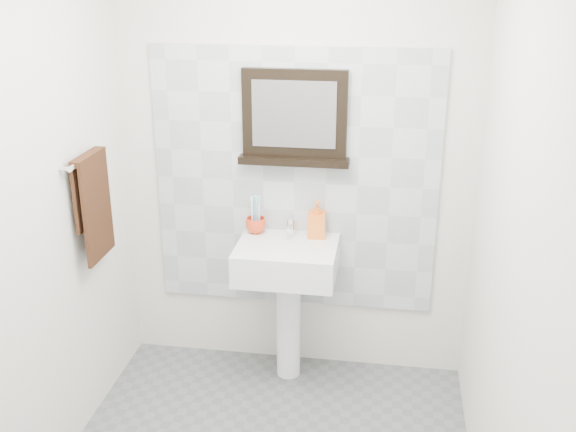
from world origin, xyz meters
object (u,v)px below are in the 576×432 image
object	(u,v)px
toothbrush_cup	(256,225)
hand_towel	(93,198)
pedestal_sink	(287,274)
soap_dispenser	(317,219)
framed_mirror	(295,120)

from	to	relation	value
toothbrush_cup	hand_towel	world-z (taller)	hand_towel
pedestal_sink	toothbrush_cup	size ratio (longest dim) A/B	8.39
soap_dispenser	pedestal_sink	bearing A→B (deg)	-140.03
toothbrush_cup	soap_dispenser	world-z (taller)	soap_dispenser
soap_dispenser	framed_mirror	xyz separation A→B (m)	(-0.14, 0.05, 0.55)
pedestal_sink	hand_towel	bearing A→B (deg)	-159.01
soap_dispenser	hand_towel	world-z (taller)	hand_towel
pedestal_sink	soap_dispenser	xyz separation A→B (m)	(0.15, 0.13, 0.29)
soap_dispenser	hand_towel	size ratio (longest dim) A/B	0.39
soap_dispenser	framed_mirror	distance (m)	0.57
hand_towel	pedestal_sink	bearing A→B (deg)	20.99
pedestal_sink	toothbrush_cup	distance (m)	0.34
framed_mirror	pedestal_sink	bearing A→B (deg)	-93.53
toothbrush_cup	pedestal_sink	bearing A→B (deg)	-34.40
toothbrush_cup	soap_dispenser	size ratio (longest dim) A/B	0.53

